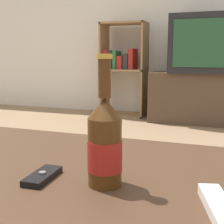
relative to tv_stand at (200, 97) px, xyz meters
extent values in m
cube|color=#422B1C|center=(-0.15, -2.72, 0.13)|extent=(1.18, 0.71, 0.04)
cube|color=#4C3828|center=(0.00, 0.00, 0.00)|extent=(0.99, 0.47, 0.51)
cube|color=black|center=(0.00, 0.00, 0.54)|extent=(0.60, 0.56, 0.56)
cube|color=#234C2D|center=(0.00, -0.29, 0.54)|extent=(0.49, 0.01, 0.44)
cube|color=#99754C|center=(-1.09, 0.09, 0.27)|extent=(0.02, 0.30, 1.05)
cube|color=#99754C|center=(-0.61, 0.09, 0.27)|extent=(0.02, 0.30, 1.05)
cube|color=#99754C|center=(-0.85, 0.09, -0.25)|extent=(0.50, 0.30, 0.02)
cube|color=#99754C|center=(-0.85, 0.09, 0.27)|extent=(0.50, 0.30, 0.02)
cube|color=#99754C|center=(-0.85, 0.09, 0.78)|extent=(0.50, 0.30, 0.02)
cube|color=maroon|center=(-1.05, 0.09, 0.38)|extent=(0.05, 0.21, 0.21)
cube|color=#2D2828|center=(-0.99, 0.09, 0.38)|extent=(0.05, 0.21, 0.21)
cube|color=#236B38|center=(-0.94, 0.09, 0.38)|extent=(0.04, 0.21, 0.20)
cube|color=maroon|center=(-0.88, 0.09, 0.35)|extent=(0.06, 0.21, 0.15)
cube|color=#2D2828|center=(-0.81, 0.09, 0.36)|extent=(0.05, 0.21, 0.17)
cube|color=maroon|center=(-0.75, 0.09, 0.39)|extent=(0.05, 0.21, 0.23)
cylinder|color=#47280F|center=(0.01, -2.74, 0.22)|extent=(0.07, 0.07, 0.14)
cylinder|color=maroon|center=(0.01, -2.74, 0.22)|extent=(0.07, 0.07, 0.06)
cone|color=#47280F|center=(0.01, -2.74, 0.32)|extent=(0.07, 0.07, 0.04)
cylinder|color=#47280F|center=(0.01, -2.74, 0.38)|extent=(0.03, 0.03, 0.08)
cylinder|color=#B79333|center=(0.01, -2.74, 0.42)|extent=(0.03, 0.03, 0.01)
cube|color=black|center=(-0.13, -2.76, 0.16)|extent=(0.05, 0.11, 0.01)
cylinder|color=slate|center=(-0.13, -2.76, 0.17)|extent=(0.02, 0.02, 0.00)
cube|color=white|center=(0.24, -2.79, 0.16)|extent=(0.08, 0.17, 0.02)
camera|label=1|loc=(0.23, -3.32, 0.42)|focal=50.00mm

